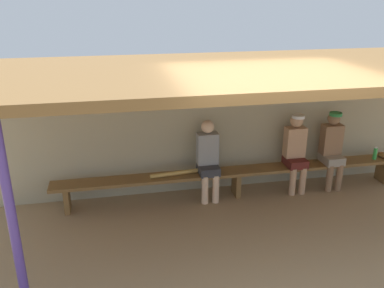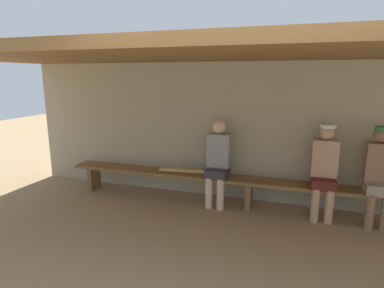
{
  "view_description": "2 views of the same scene",
  "coord_description": "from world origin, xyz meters",
  "px_view_note": "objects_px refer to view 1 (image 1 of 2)",
  "views": [
    {
      "loc": [
        -1.97,
        -4.41,
        3.26
      ],
      "look_at": [
        -0.79,
        1.42,
        1.03
      ],
      "focal_mm": 38.41,
      "sensor_mm": 36.0,
      "label": 1
    },
    {
      "loc": [
        0.56,
        -2.99,
        1.99
      ],
      "look_at": [
        -0.87,
        1.44,
        0.97
      ],
      "focal_mm": 29.33,
      "sensor_mm": 36.0,
      "label": 2
    }
  ],
  "objects_px": {
    "support_post": "(12,220)",
    "water_bottle_clear": "(375,153)",
    "player_leftmost": "(208,157)",
    "player_middle": "(332,147)",
    "baseball_bat": "(176,173)",
    "bench": "(237,174)",
    "baseball_glove_dark_brown": "(384,155)",
    "player_in_white": "(296,149)"
  },
  "relations": [
    {
      "from": "support_post",
      "to": "player_in_white",
      "type": "xyz_separation_m",
      "value": [
        4.04,
        2.1,
        -0.35
      ]
    },
    {
      "from": "player_middle",
      "to": "bench",
      "type": "bearing_deg",
      "value": -179.88
    },
    {
      "from": "baseball_bat",
      "to": "player_in_white",
      "type": "bearing_deg",
      "value": -6.38
    },
    {
      "from": "player_leftmost",
      "to": "baseball_bat",
      "type": "bearing_deg",
      "value": -179.67
    },
    {
      "from": "support_post",
      "to": "player_middle",
      "type": "bearing_deg",
      "value": 24.04
    },
    {
      "from": "bench",
      "to": "baseball_bat",
      "type": "bearing_deg",
      "value": -180.0
    },
    {
      "from": "support_post",
      "to": "bench",
      "type": "height_order",
      "value": "support_post"
    },
    {
      "from": "bench",
      "to": "player_in_white",
      "type": "height_order",
      "value": "player_in_white"
    },
    {
      "from": "bench",
      "to": "player_leftmost",
      "type": "height_order",
      "value": "player_leftmost"
    },
    {
      "from": "player_leftmost",
      "to": "player_in_white",
      "type": "relative_size",
      "value": 0.99
    },
    {
      "from": "support_post",
      "to": "water_bottle_clear",
      "type": "bearing_deg",
      "value": 20.44
    },
    {
      "from": "player_leftmost",
      "to": "baseball_bat",
      "type": "relative_size",
      "value": 1.56
    },
    {
      "from": "support_post",
      "to": "player_leftmost",
      "type": "relative_size",
      "value": 1.65
    },
    {
      "from": "bench",
      "to": "player_middle",
      "type": "xyz_separation_m",
      "value": [
        1.69,
        0.0,
        0.36
      ]
    },
    {
      "from": "bench",
      "to": "baseball_glove_dark_brown",
      "type": "xyz_separation_m",
      "value": [
        2.73,
        -0.01,
        0.12
      ]
    },
    {
      "from": "support_post",
      "to": "player_middle",
      "type": "height_order",
      "value": "support_post"
    },
    {
      "from": "support_post",
      "to": "player_in_white",
      "type": "height_order",
      "value": "support_post"
    },
    {
      "from": "bench",
      "to": "player_in_white",
      "type": "xyz_separation_m",
      "value": [
        1.02,
        0.0,
        0.36
      ]
    },
    {
      "from": "bench",
      "to": "player_middle",
      "type": "distance_m",
      "value": 1.73
    },
    {
      "from": "support_post",
      "to": "baseball_glove_dark_brown",
      "type": "xyz_separation_m",
      "value": [
        5.75,
        2.09,
        -0.6
      ]
    },
    {
      "from": "support_post",
      "to": "baseball_bat",
      "type": "relative_size",
      "value": 2.57
    },
    {
      "from": "baseball_bat",
      "to": "baseball_glove_dark_brown",
      "type": "bearing_deg",
      "value": -6.58
    },
    {
      "from": "bench",
      "to": "player_leftmost",
      "type": "distance_m",
      "value": 0.6
    },
    {
      "from": "bench",
      "to": "player_leftmost",
      "type": "bearing_deg",
      "value": 179.64
    },
    {
      "from": "player_in_white",
      "to": "baseball_bat",
      "type": "relative_size",
      "value": 1.57
    },
    {
      "from": "player_middle",
      "to": "player_in_white",
      "type": "xyz_separation_m",
      "value": [
        -0.67,
        0.0,
        0.0
      ]
    },
    {
      "from": "player_middle",
      "to": "water_bottle_clear",
      "type": "height_order",
      "value": "player_middle"
    },
    {
      "from": "player_in_white",
      "to": "baseball_bat",
      "type": "xyz_separation_m",
      "value": [
        -2.04,
        -0.0,
        -0.25
      ]
    },
    {
      "from": "bench",
      "to": "water_bottle_clear",
      "type": "relative_size",
      "value": 25.73
    },
    {
      "from": "baseball_bat",
      "to": "support_post",
      "type": "bearing_deg",
      "value": -140.09
    },
    {
      "from": "bench",
      "to": "player_in_white",
      "type": "relative_size",
      "value": 4.46
    },
    {
      "from": "player_leftmost",
      "to": "baseball_glove_dark_brown",
      "type": "xyz_separation_m",
      "value": [
        3.23,
        -0.01,
        -0.22
      ]
    },
    {
      "from": "bench",
      "to": "water_bottle_clear",
      "type": "xyz_separation_m",
      "value": [
        2.52,
        -0.04,
        0.18
      ]
    },
    {
      "from": "player_leftmost",
      "to": "player_middle",
      "type": "xyz_separation_m",
      "value": [
        2.19,
        0.0,
        0.02
      ]
    },
    {
      "from": "player_in_white",
      "to": "baseball_glove_dark_brown",
      "type": "relative_size",
      "value": 5.6
    },
    {
      "from": "player_leftmost",
      "to": "support_post",
      "type": "bearing_deg",
      "value": -140.23
    },
    {
      "from": "player_middle",
      "to": "support_post",
      "type": "bearing_deg",
      "value": -155.96
    },
    {
      "from": "player_middle",
      "to": "baseball_bat",
      "type": "xyz_separation_m",
      "value": [
        -2.71,
        -0.0,
        -0.25
      ]
    },
    {
      "from": "player_in_white",
      "to": "water_bottle_clear",
      "type": "bearing_deg",
      "value": -1.48
    },
    {
      "from": "bench",
      "to": "water_bottle_clear",
      "type": "distance_m",
      "value": 2.53
    },
    {
      "from": "baseball_glove_dark_brown",
      "to": "player_in_white",
      "type": "bearing_deg",
      "value": 65.48
    },
    {
      "from": "support_post",
      "to": "player_leftmost",
      "type": "height_order",
      "value": "support_post"
    }
  ]
}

